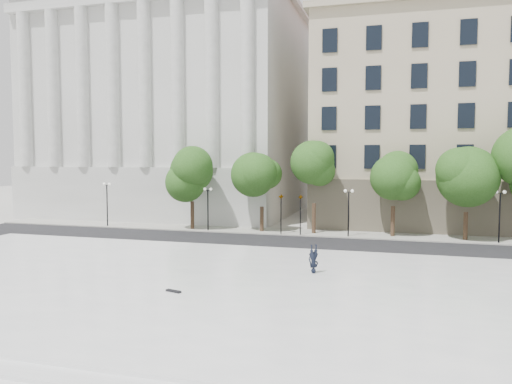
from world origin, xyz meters
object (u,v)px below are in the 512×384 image
(traffic_light_west, at_px, (281,194))
(traffic_light_east, at_px, (301,195))
(skateboard, at_px, (173,291))
(person_lying, at_px, (314,269))

(traffic_light_west, bearing_deg, traffic_light_east, 0.00)
(traffic_light_west, relative_size, skateboard, 4.99)
(traffic_light_east, bearing_deg, person_lying, -76.51)
(person_lying, xyz_separation_m, skateboard, (-6.04, -5.86, -0.18))
(person_lying, relative_size, skateboard, 1.92)
(person_lying, bearing_deg, skateboard, -169.04)
(traffic_light_east, distance_m, person_lying, 16.38)
(skateboard, bearing_deg, person_lying, 60.56)
(traffic_light_west, bearing_deg, skateboard, -91.32)
(traffic_light_west, height_order, traffic_light_east, traffic_light_west)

